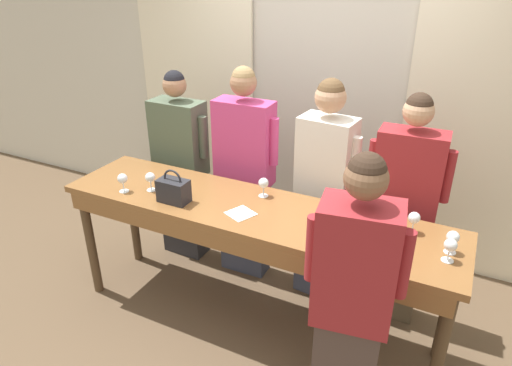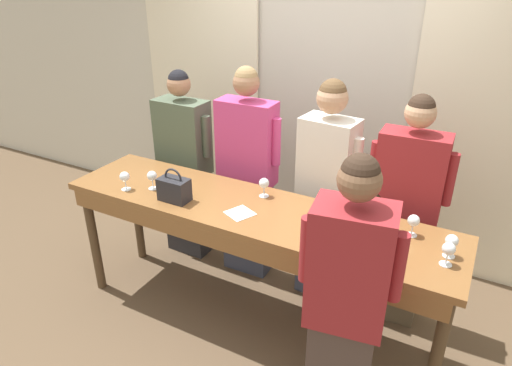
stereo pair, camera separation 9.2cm
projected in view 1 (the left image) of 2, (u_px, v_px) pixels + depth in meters
The scene contains 23 objects.
ground_plane at pixel (252, 319), 3.41m from camera, with size 18.00×18.00×0.00m, color brown.
wall_back at pixel (326, 91), 3.95m from camera, with size 12.00×0.06×2.80m.
curtain_panel_left at pixel (196, 83), 4.45m from camera, with size 1.22×0.03×2.69m.
curtain_panel_right at pixel (488, 121), 3.41m from camera, with size 1.22×0.03×2.69m.
tasting_bar at pixel (250, 224), 3.02m from camera, with size 2.70×0.64×0.96m.
wine_bottle at pixel (375, 210), 2.72m from camera, with size 0.08×0.08×0.32m.
handbag at pixel (173, 190), 3.04m from camera, with size 0.21×0.12×0.23m.
wine_glass_front_left at pixel (391, 240), 2.47m from camera, with size 0.07×0.07×0.14m.
wine_glass_front_mid at pixel (343, 239), 2.48m from camera, with size 0.07×0.07×0.14m.
wine_glass_front_right at pixel (450, 246), 2.42m from camera, with size 0.07×0.07×0.14m.
wine_glass_center_left at pixel (383, 222), 2.64m from camera, with size 0.07×0.07×0.14m.
wine_glass_center_mid at pixel (123, 179), 3.16m from camera, with size 0.07×0.07×0.14m.
wine_glass_center_right at pixel (150, 178), 3.18m from camera, with size 0.07×0.07×0.14m.
wine_glass_back_left at pixel (453, 238), 2.49m from camera, with size 0.07×0.07×0.14m.
wine_glass_back_mid at pixel (414, 219), 2.68m from camera, with size 0.07×0.07×0.14m.
wine_glass_back_right at pixel (264, 184), 3.10m from camera, with size 0.07×0.07×0.14m.
napkin at pixel (241, 213), 2.92m from camera, with size 0.21×0.21×0.00m.
pen at pixel (320, 225), 2.79m from camera, with size 0.01×0.14×0.01m.
guest_olive_jacket at pixel (181, 167), 3.88m from camera, with size 0.55×0.24×1.66m.
guest_pink_top at pixel (245, 174), 3.61m from camera, with size 0.57×0.21×1.75m.
guest_cream_sweater at pixel (324, 191), 3.34m from camera, with size 0.50×0.28×1.73m.
guest_striped_shirt at pixel (402, 211), 3.13m from camera, with size 0.55×0.23×1.70m.
host_pouring at pixel (351, 307), 2.26m from camera, with size 0.50×0.31×1.70m.
Camera 1 is at (1.19, -2.34, 2.41)m, focal length 32.00 mm.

